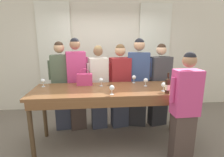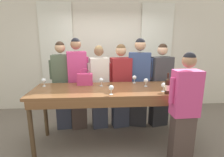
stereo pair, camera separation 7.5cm
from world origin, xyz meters
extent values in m
plane|color=#70665B|center=(0.00, 0.00, 0.00)|extent=(18.00, 18.00, 0.00)
cube|color=silver|center=(0.00, 1.78, 1.40)|extent=(12.00, 0.06, 2.80)
cube|color=white|center=(-1.27, 1.71, 1.34)|extent=(0.81, 0.03, 2.69)
cube|color=white|center=(1.27, 1.71, 1.34)|extent=(0.81, 0.03, 2.69)
cube|color=brown|center=(0.00, 0.00, 1.00)|extent=(2.64, 0.85, 0.05)
cube|color=brown|center=(0.00, -0.41, 0.92)|extent=(2.54, 0.03, 0.12)
cylinder|color=#4C3823|center=(-1.25, -0.35, 0.49)|extent=(0.07, 0.07, 0.98)
cylinder|color=#4C3823|center=(1.25, -0.35, 0.49)|extent=(0.07, 0.07, 0.98)
cylinder|color=#4C3823|center=(-1.25, 0.35, 0.49)|extent=(0.07, 0.07, 0.98)
cylinder|color=#4C3823|center=(1.25, 0.35, 0.49)|extent=(0.07, 0.07, 0.98)
cylinder|color=black|center=(0.80, -0.34, 1.13)|extent=(0.07, 0.07, 0.21)
cone|color=black|center=(0.80, -0.34, 1.26)|extent=(0.07, 0.07, 0.04)
cylinder|color=black|center=(0.80, -0.34, 1.31)|extent=(0.03, 0.03, 0.07)
cylinder|color=beige|center=(0.80, -0.34, 1.12)|extent=(0.07, 0.07, 0.09)
cube|color=#C63870|center=(-0.47, 0.25, 1.13)|extent=(0.27, 0.12, 0.21)
torus|color=#C63870|center=(-0.47, 0.25, 1.24)|extent=(0.18, 0.01, 0.18)
cylinder|color=white|center=(0.59, 0.09, 1.03)|extent=(0.06, 0.06, 0.00)
cylinder|color=white|center=(0.59, 0.09, 1.07)|extent=(0.01, 0.01, 0.07)
sphere|color=white|center=(0.59, 0.09, 1.13)|extent=(0.08, 0.08, 0.08)
sphere|color=maroon|center=(0.59, 0.09, 1.12)|extent=(0.05, 0.05, 0.05)
cylinder|color=white|center=(-1.18, 0.22, 1.03)|extent=(0.06, 0.06, 0.00)
cylinder|color=white|center=(-1.18, 0.22, 1.07)|extent=(0.01, 0.01, 0.07)
sphere|color=white|center=(-1.18, 0.22, 1.13)|extent=(0.08, 0.08, 0.08)
cylinder|color=white|center=(0.79, -0.23, 1.03)|extent=(0.06, 0.06, 0.00)
cylinder|color=white|center=(0.79, -0.23, 1.07)|extent=(0.01, 0.01, 0.07)
sphere|color=white|center=(0.79, -0.23, 1.13)|extent=(0.08, 0.08, 0.08)
sphere|color=maroon|center=(0.79, -0.23, 1.12)|extent=(0.05, 0.05, 0.05)
cylinder|color=white|center=(1.17, -0.36, 1.03)|extent=(0.06, 0.06, 0.00)
cylinder|color=white|center=(1.17, -0.36, 1.07)|extent=(0.01, 0.01, 0.07)
sphere|color=white|center=(1.17, -0.36, 1.13)|extent=(0.08, 0.08, 0.08)
sphere|color=maroon|center=(1.17, -0.36, 1.12)|extent=(0.05, 0.05, 0.05)
cylinder|color=white|center=(0.44, 0.33, 1.03)|extent=(0.06, 0.06, 0.00)
cylinder|color=white|center=(0.44, 0.33, 1.07)|extent=(0.01, 0.01, 0.07)
sphere|color=white|center=(0.44, 0.33, 1.13)|extent=(0.08, 0.08, 0.08)
sphere|color=maroon|center=(0.44, 0.33, 1.12)|extent=(0.05, 0.05, 0.05)
cylinder|color=white|center=(-0.04, -0.32, 1.03)|extent=(0.06, 0.06, 0.00)
cylinder|color=white|center=(-0.04, -0.32, 1.07)|extent=(0.01, 0.01, 0.07)
sphere|color=white|center=(-0.04, -0.32, 1.13)|extent=(0.08, 0.08, 0.08)
sphere|color=maroon|center=(-0.04, -0.32, 1.12)|extent=(0.05, 0.05, 0.05)
cylinder|color=white|center=(-0.18, 0.17, 1.03)|extent=(0.06, 0.06, 0.00)
cylinder|color=white|center=(-0.18, 0.17, 1.07)|extent=(0.01, 0.01, 0.07)
sphere|color=white|center=(-0.18, 0.17, 1.13)|extent=(0.08, 0.08, 0.08)
cylinder|color=black|center=(-0.03, 0.21, 1.03)|extent=(0.09, 0.12, 0.01)
cube|color=#383D51|center=(-0.96, 0.63, 0.43)|extent=(0.31, 0.21, 0.86)
cube|color=#4C5B47|center=(-0.96, 0.63, 1.20)|extent=(0.36, 0.24, 0.68)
sphere|color=tan|center=(-0.96, 0.63, 1.67)|extent=(0.20, 0.20, 0.20)
sphere|color=#332319|center=(-0.96, 0.63, 1.70)|extent=(0.17, 0.17, 0.17)
cylinder|color=#4C5B47|center=(-0.76, 0.65, 1.25)|extent=(0.08, 0.08, 0.37)
cylinder|color=#4C5B47|center=(-1.15, 0.62, 1.25)|extent=(0.08, 0.08, 0.37)
cube|color=#473833|center=(-0.66, 0.63, 0.44)|extent=(0.35, 0.29, 0.89)
cube|color=#C63D7A|center=(-0.66, 0.63, 1.24)|extent=(0.41, 0.34, 0.70)
sphere|color=#9E7051|center=(-0.66, 0.63, 1.73)|extent=(0.20, 0.20, 0.20)
sphere|color=black|center=(-0.66, 0.63, 1.77)|extent=(0.18, 0.18, 0.18)
cylinder|color=#C63D7A|center=(-0.46, 0.67, 1.29)|extent=(0.08, 0.08, 0.39)
cylinder|color=#C63D7A|center=(-0.86, 0.59, 1.29)|extent=(0.08, 0.08, 0.39)
cube|color=#383D51|center=(-0.22, 0.63, 0.41)|extent=(0.34, 0.28, 0.82)
cube|color=silver|center=(-0.22, 0.63, 1.15)|extent=(0.40, 0.33, 0.65)
sphere|color=brown|center=(-0.22, 0.63, 1.60)|extent=(0.19, 0.19, 0.19)
sphere|color=#93754C|center=(-0.22, 0.63, 1.63)|extent=(0.16, 0.16, 0.16)
cylinder|color=silver|center=(-0.02, 0.66, 1.19)|extent=(0.08, 0.08, 0.36)
cylinder|color=silver|center=(-0.42, 0.60, 1.19)|extent=(0.08, 0.08, 0.36)
cube|color=#383D51|center=(0.21, 0.63, 0.41)|extent=(0.37, 0.28, 0.82)
cube|color=maroon|center=(0.21, 0.63, 1.14)|extent=(0.44, 0.33, 0.65)
sphere|color=tan|center=(0.21, 0.63, 1.61)|extent=(0.21, 0.21, 0.21)
sphere|color=brown|center=(0.21, 0.63, 1.64)|extent=(0.19, 0.19, 0.19)
cylinder|color=maroon|center=(0.43, 0.67, 1.19)|extent=(0.08, 0.08, 0.36)
cylinder|color=maroon|center=(0.00, 0.59, 1.19)|extent=(0.08, 0.08, 0.36)
cube|color=#28282D|center=(0.59, 0.63, 0.44)|extent=(0.40, 0.25, 0.87)
cube|color=#334775|center=(0.59, 0.63, 1.22)|extent=(0.47, 0.30, 0.69)
sphere|color=tan|center=(0.59, 0.63, 1.71)|extent=(0.22, 0.22, 0.22)
sphere|color=black|center=(0.59, 0.63, 1.75)|extent=(0.19, 0.19, 0.19)
cylinder|color=#334775|center=(0.83, 0.58, 1.27)|extent=(0.08, 0.08, 0.38)
cylinder|color=#334775|center=(0.36, 0.68, 1.27)|extent=(0.08, 0.08, 0.38)
cube|color=#28282D|center=(1.05, 0.63, 0.41)|extent=(0.40, 0.28, 0.83)
cube|color=#3D3D42|center=(1.05, 0.63, 1.15)|extent=(0.47, 0.33, 0.65)
sphere|color=#DBAD89|center=(1.05, 0.63, 1.62)|extent=(0.21, 0.21, 0.21)
sphere|color=#332319|center=(1.05, 0.63, 1.65)|extent=(0.18, 0.18, 0.18)
cylinder|color=#3D3D42|center=(1.28, 0.68, 1.20)|extent=(0.08, 0.08, 0.36)
cylinder|color=#3D3D42|center=(0.82, 0.58, 1.20)|extent=(0.08, 0.08, 0.36)
cube|color=#473833|center=(0.96, -0.62, 0.40)|extent=(0.31, 0.20, 0.80)
cube|color=#C63D7A|center=(0.96, -0.62, 1.12)|extent=(0.37, 0.23, 0.64)
sphere|color=#9E7051|center=(0.96, -0.62, 1.56)|extent=(0.18, 0.18, 0.18)
sphere|color=black|center=(0.96, -0.62, 1.60)|extent=(0.16, 0.16, 0.16)
cylinder|color=#C63D7A|center=(0.76, -0.63, 1.17)|extent=(0.07, 0.07, 0.35)
cylinder|color=#C63D7A|center=(1.16, -0.62, 1.17)|extent=(0.07, 0.07, 0.35)
camera|label=1|loc=(-0.28, -2.80, 1.85)|focal=28.00mm
camera|label=2|loc=(-0.20, -2.80, 1.85)|focal=28.00mm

